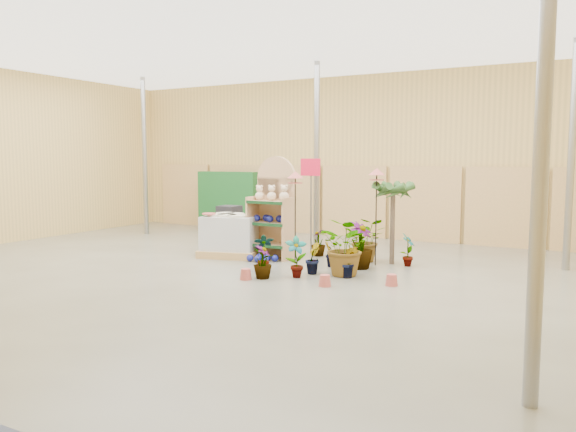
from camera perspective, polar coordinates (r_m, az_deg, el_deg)
name	(u,v)px	position (r m, az deg, el deg)	size (l,w,h in m)	color
room	(261,158)	(11.35, -2.77, 5.91)	(15.20, 12.10, 4.70)	#616153
display_shelf	(274,212)	(12.44, -1.42, 0.46)	(0.95, 0.61, 2.26)	tan
teddy_bears	(273,194)	(12.30, -1.58, 2.24)	(0.83, 0.21, 0.35)	beige
gazing_balls_shelf	(271,219)	(12.33, -1.74, -0.27)	(0.83, 0.28, 0.16)	navy
gazing_balls_floor	(262,258)	(12.06, -2.62, -4.30)	(0.63, 0.39, 0.15)	navy
pallet_stack	(231,236)	(12.76, -5.79, -2.00)	(1.52, 1.37, 0.96)	tan
charcoal_planters	(229,225)	(14.44, -5.97, -0.93)	(0.50, 0.50, 1.00)	black
trellis_stock	(228,201)	(17.07, -6.15, 1.48)	(2.00, 0.30, 1.80)	#175421
offer_sign	(311,186)	(13.13, 2.33, 3.10)	(0.50, 0.08, 2.20)	gray
bird_table_front	(295,178)	(11.63, 0.75, 3.87)	(0.34, 0.34, 1.94)	black
bird_table_right	(377,175)	(11.59, 9.00, 4.13)	(0.34, 0.34, 2.01)	black
bird_table_back	(265,177)	(15.83, -2.39, 4.01)	(0.34, 0.34, 1.82)	black
palm	(393,189)	(11.83, 10.63, 2.67)	(0.70, 0.70, 1.83)	brown
potted_plant_0	(264,253)	(10.98, -2.45, -3.75)	(0.39, 0.26, 0.74)	#294C1E
potted_plant_1	(313,258)	(10.80, 2.51, -4.30)	(0.33, 0.27, 0.60)	#294C1E
potted_plant_2	(347,247)	(10.59, 6.02, -3.17)	(0.99, 0.85, 1.10)	#294C1E
potted_plant_3	(360,245)	(11.35, 7.31, -2.97)	(0.53, 0.53, 0.94)	#294C1E
potted_plant_4	(408,250)	(11.75, 12.09, -3.38)	(0.36, 0.24, 0.68)	#294C1E
potted_plant_5	(331,254)	(11.48, 4.34, -3.86)	(0.29, 0.24, 0.54)	#294C1E
potted_plant_6	(366,240)	(12.13, 7.98, -2.38)	(0.86, 0.74, 0.95)	#294C1E
potted_plant_7	(263,262)	(10.37, -2.60, -4.68)	(0.35, 0.35, 0.62)	#294C1E
potted_plant_8	(296,257)	(10.42, 0.82, -4.20)	(0.41, 0.27, 0.77)	#294C1E
potted_plant_9	(349,262)	(10.47, 6.22, -4.66)	(0.33, 0.26, 0.60)	#294C1E
potted_plant_11	(318,243)	(12.74, 3.08, -2.72)	(0.34, 0.34, 0.61)	#294C1E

